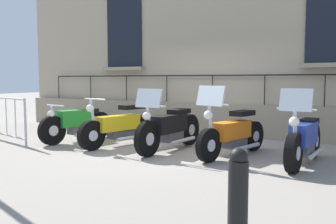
{
  "coord_description": "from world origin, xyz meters",
  "views": [
    {
      "loc": [
        6.7,
        3.39,
        1.44
      ],
      "look_at": [
        0.3,
        0.0,
        0.8
      ],
      "focal_mm": 38.79,
      "sensor_mm": 36.0,
      "label": 1
    }
  ],
  "objects": [
    {
      "name": "motorcycle_yellow",
      "position": [
        0.23,
        -1.24,
        0.42
      ],
      "size": [
        2.1,
        0.86,
        1.07
      ],
      "color": "black",
      "rests_on": "ground_plane"
    },
    {
      "name": "bollard",
      "position": [
        3.88,
        2.55,
        0.45
      ],
      "size": [
        0.17,
        0.17,
        0.89
      ],
      "color": "black",
      "rests_on": "ground_plane"
    },
    {
      "name": "motorcycle_blue",
      "position": [
        0.26,
        2.59,
        0.43
      ],
      "size": [
        1.98,
        0.61,
        1.31
      ],
      "color": "black",
      "rests_on": "ground_plane"
    },
    {
      "name": "motorcycle_orange",
      "position": [
        0.15,
        1.3,
        0.44
      ],
      "size": [
        2.04,
        0.89,
        1.34
      ],
      "color": "black",
      "rests_on": "ground_plane"
    },
    {
      "name": "crowd_barrier",
      "position": [
        0.97,
        -4.12,
        0.57
      ],
      "size": [
        0.67,
        2.35,
        1.05
      ],
      "color": "#B7B7BF",
      "rests_on": "ground_plane"
    },
    {
      "name": "ground_plane",
      "position": [
        0.0,
        0.0,
        0.0
      ],
      "size": [
        60.0,
        60.0,
        0.0
      ],
      "primitive_type": "plane",
      "color": "gray"
    },
    {
      "name": "motorcycle_green",
      "position": [
        0.24,
        -2.45,
        0.43
      ],
      "size": [
        1.97,
        0.75,
        0.89
      ],
      "color": "black",
      "rests_on": "ground_plane"
    },
    {
      "name": "motorcycle_black",
      "position": [
        0.2,
        -0.01,
        0.46
      ],
      "size": [
        2.23,
        0.68,
        1.28
      ],
      "color": "black",
      "rests_on": "ground_plane"
    }
  ]
}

